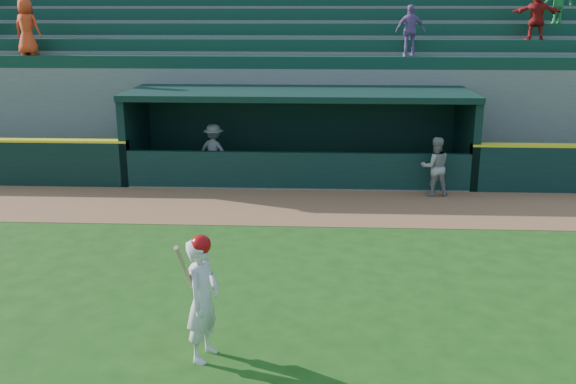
# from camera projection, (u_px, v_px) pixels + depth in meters

# --- Properties ---
(ground) EXTENTS (120.00, 120.00, 0.00)m
(ground) POSITION_uv_depth(u_px,v_px,m) (283.00, 292.00, 10.76)
(ground) COLOR #1B4711
(ground) RESTS_ON ground
(warning_track) EXTENTS (40.00, 3.00, 0.01)m
(warning_track) POSITION_uv_depth(u_px,v_px,m) (295.00, 206.00, 15.47)
(warning_track) COLOR brown
(warning_track) RESTS_ON ground
(dugout_player_front) EXTENTS (0.79, 0.64, 1.51)m
(dugout_player_front) POSITION_uv_depth(u_px,v_px,m) (435.00, 167.00, 16.21)
(dugout_player_front) COLOR gray
(dugout_player_front) RESTS_ON ground
(dugout_player_inside) EXTENTS (1.13, 0.87, 1.54)m
(dugout_player_inside) POSITION_uv_depth(u_px,v_px,m) (214.00, 151.00, 17.95)
(dugout_player_inside) COLOR #999994
(dugout_player_inside) RESTS_ON ground
(dugout) EXTENTS (9.40, 2.80, 2.46)m
(dugout) POSITION_uv_depth(u_px,v_px,m) (299.00, 128.00, 18.08)
(dugout) COLOR slate
(dugout) RESTS_ON ground
(stands) EXTENTS (34.50, 6.25, 7.50)m
(stands) POSITION_uv_depth(u_px,v_px,m) (304.00, 75.00, 22.19)
(stands) COLOR slate
(stands) RESTS_ON ground
(batter_at_plate) EXTENTS (0.56, 0.84, 1.78)m
(batter_at_plate) POSITION_uv_depth(u_px,v_px,m) (203.00, 297.00, 8.51)
(batter_at_plate) COLOR silver
(batter_at_plate) RESTS_ON ground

